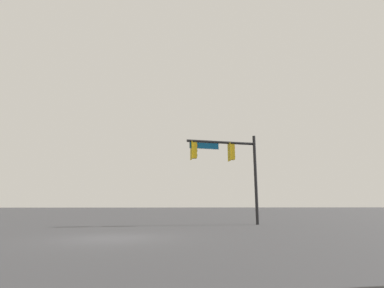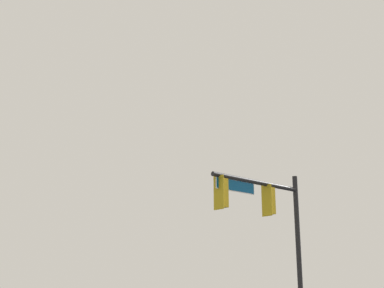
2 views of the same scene
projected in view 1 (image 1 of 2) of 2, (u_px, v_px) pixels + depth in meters
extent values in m
plane|color=#38383A|center=(112.00, 238.00, 11.95)|extent=(400.00, 400.00, 0.00)
cylinder|color=black|center=(256.00, 179.00, 21.23)|extent=(0.21, 0.21, 6.27)
cylinder|color=black|center=(221.00, 142.00, 21.17)|extent=(5.00, 0.82, 0.18)
cube|color=gold|center=(229.00, 152.00, 21.16)|extent=(0.10, 0.52, 1.30)
cube|color=#B79314|center=(232.00, 152.00, 21.21)|extent=(0.40, 0.36, 1.10)
cylinder|color=#B79314|center=(231.00, 144.00, 21.33)|extent=(0.04, 0.04, 0.12)
cylinder|color=red|center=(234.00, 148.00, 21.32)|extent=(0.06, 0.22, 0.22)
cylinder|color=#392D05|center=(234.00, 152.00, 21.25)|extent=(0.06, 0.22, 0.22)
cylinder|color=black|center=(234.00, 157.00, 21.18)|extent=(0.06, 0.22, 0.22)
cube|color=gold|center=(191.00, 150.00, 20.53)|extent=(0.10, 0.52, 1.30)
cube|color=#B79314|center=(194.00, 150.00, 20.58)|extent=(0.40, 0.36, 1.10)
cylinder|color=#B79314|center=(194.00, 142.00, 20.70)|extent=(0.04, 0.04, 0.12)
cylinder|color=red|center=(197.00, 146.00, 20.69)|extent=(0.06, 0.22, 0.22)
cylinder|color=#392D05|center=(197.00, 151.00, 20.62)|extent=(0.06, 0.22, 0.22)
cylinder|color=black|center=(197.00, 155.00, 20.55)|extent=(0.06, 0.22, 0.22)
cube|color=#0A4C7F|center=(204.00, 146.00, 20.82)|extent=(2.06, 0.30, 0.41)
cube|color=white|center=(204.00, 146.00, 20.82)|extent=(2.12, 0.30, 0.47)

